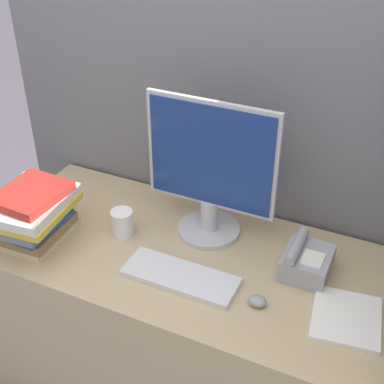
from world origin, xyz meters
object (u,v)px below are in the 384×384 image
(book_stack, at_px, (32,214))
(desk_telephone, at_px, (306,261))
(monitor, at_px, (210,174))
(coffee_cup, at_px, (122,223))
(keyboard, at_px, (180,277))
(mouse, at_px, (257,301))

(book_stack, distance_m, desk_telephone, 0.96)
(monitor, distance_m, desk_telephone, 0.43)
(coffee_cup, bearing_deg, book_stack, -149.70)
(keyboard, height_order, book_stack, book_stack)
(mouse, relative_size, desk_telephone, 0.33)
(keyboard, xyz_separation_m, coffee_cup, (-0.30, 0.13, 0.04))
(monitor, height_order, desk_telephone, monitor)
(coffee_cup, relative_size, desk_telephone, 0.56)
(coffee_cup, xyz_separation_m, desk_telephone, (0.66, 0.08, -0.00))
(keyboard, distance_m, book_stack, 0.57)
(monitor, height_order, mouse, monitor)
(coffee_cup, xyz_separation_m, book_stack, (-0.27, -0.16, 0.06))
(keyboard, distance_m, mouse, 0.27)
(book_stack, bearing_deg, desk_telephone, 14.43)
(book_stack, height_order, desk_telephone, book_stack)
(mouse, bearing_deg, monitor, 135.50)
(desk_telephone, bearing_deg, monitor, 169.86)
(monitor, bearing_deg, desk_telephone, -10.14)
(monitor, xyz_separation_m, keyboard, (0.02, -0.28, -0.24))
(desk_telephone, bearing_deg, mouse, -113.78)
(keyboard, bearing_deg, mouse, -0.87)
(monitor, distance_m, mouse, 0.46)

